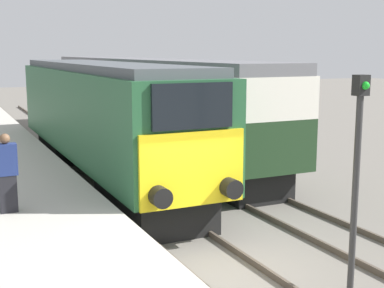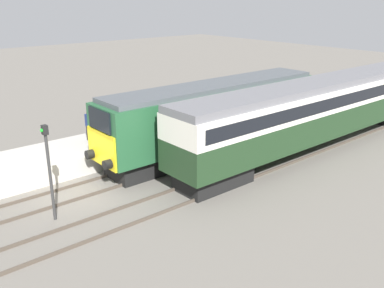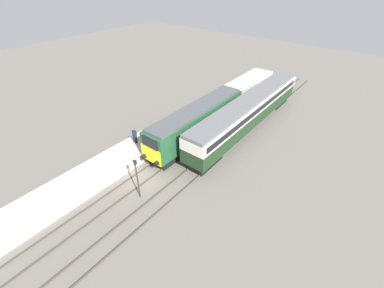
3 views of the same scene
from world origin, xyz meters
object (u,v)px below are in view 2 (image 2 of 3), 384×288
Objects in this scene: locomotive at (215,114)px; passenger_carriage at (324,106)px; person_on_platform at (89,126)px; signal_post at (49,165)px.

locomotive is 0.68× the size of passenger_carriage.
signal_post reaches higher than person_on_platform.
locomotive is at bearing 99.32° from signal_post.
person_on_platform is (-3.72, -5.90, -0.40)m from locomotive.
person_on_platform is (-7.12, -11.39, -0.64)m from passenger_carriage.
person_on_platform is at bearing -122.00° from passenger_carriage.
passenger_carriage is at bearing 83.88° from signal_post.
locomotive is at bearing 57.81° from person_on_platform.
passenger_carriage is at bearing 58.21° from locomotive.
passenger_carriage is 5.52× the size of signal_post.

